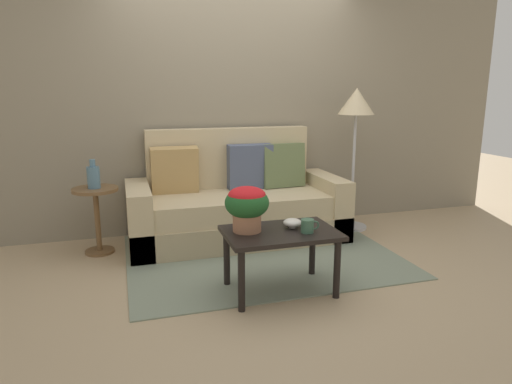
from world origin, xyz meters
name	(u,v)px	position (x,y,z in m)	size (l,w,h in m)	color
ground_plane	(267,262)	(0.00, 0.00, 0.00)	(14.00, 14.00, 0.00)	tan
wall_back	(233,101)	(0.00, 1.17, 1.34)	(6.40, 0.12, 2.68)	gray
area_rug	(262,255)	(0.00, 0.16, 0.01)	(2.35, 1.81, 0.01)	gray
couch	(236,205)	(-0.09, 0.71, 0.34)	(2.09, 0.86, 1.08)	tan
coffee_table	(280,240)	(-0.09, -0.58, 0.40)	(0.81, 0.54, 0.47)	black
side_table	(97,208)	(-1.40, 0.67, 0.42)	(0.40, 0.40, 0.61)	brown
floor_lamp	(356,114)	(1.18, 0.69, 1.22)	(0.37, 0.37, 1.48)	#B2B2B7
potted_plant	(247,204)	(-0.32, -0.51, 0.67)	(0.32, 0.32, 0.33)	#A36B4C
coffee_mug	(308,226)	(0.08, -0.67, 0.52)	(0.14, 0.09, 0.10)	#3D664C
snack_bowl	(293,223)	(0.02, -0.53, 0.51)	(0.14, 0.14, 0.07)	silver
table_vase	(93,177)	(-1.40, 0.66, 0.71)	(0.11, 0.11, 0.26)	slate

